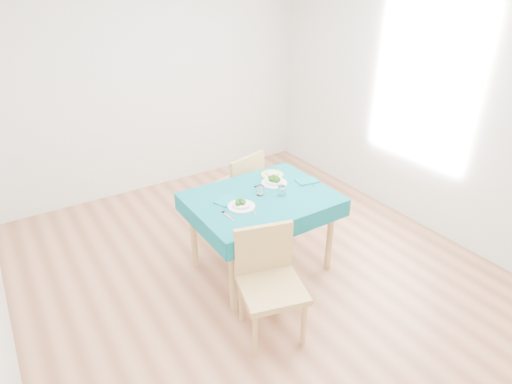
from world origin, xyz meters
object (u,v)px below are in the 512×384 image
chair_far (233,175)px  bowl_far (274,180)px  bowl_near (241,203)px  chair_near (272,273)px  side_plate (272,175)px  table (261,233)px

chair_far → bowl_far: bearing=78.8°
bowl_near → chair_far: bearing=63.8°
bowl_near → bowl_far: size_ratio=0.96×
chair_near → side_plate: chair_near is taller
bowl_near → side_plate: (0.57, 0.37, -0.03)m
table → chair_far: size_ratio=1.06×
chair_near → bowl_far: (0.62, 0.87, 0.23)m
table → bowl_far: bowl_far is taller
bowl_near → bowl_far: 0.52m
chair_near → bowl_near: bearing=93.6°
chair_far → bowl_near: 1.03m
chair_far → bowl_far: 0.73m
table → bowl_far: 0.50m
chair_near → chair_far: chair_far is taller
bowl_far → side_plate: bearing=61.1°
table → chair_near: (-0.39, -0.73, 0.19)m
table → side_plate: bearing=42.9°
bowl_near → table: bearing=15.0°
bowl_near → bowl_far: (0.48, 0.21, 0.00)m
table → side_plate: 0.59m
chair_near → bowl_near: (0.14, 0.66, 0.22)m
bowl_near → bowl_far: bearing=23.2°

